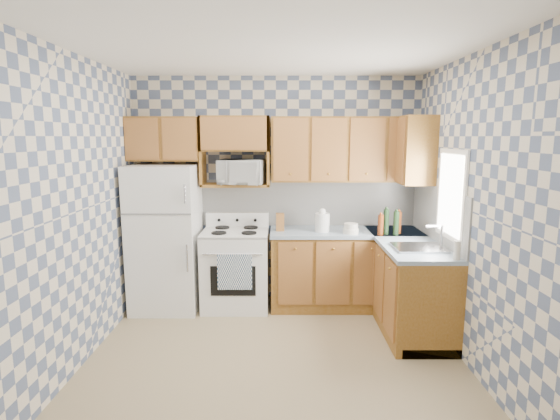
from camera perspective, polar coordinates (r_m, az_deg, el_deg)
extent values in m
plane|color=#917E5A|center=(4.18, -0.74, -18.93)|extent=(3.40, 3.40, 0.00)
cube|color=slate|center=(5.32, -0.53, 2.57)|extent=(3.40, 0.02, 2.70)
cube|color=slate|center=(4.08, 23.84, -0.36)|extent=(0.02, 3.20, 2.70)
cube|color=silver|center=(5.34, 3.77, 0.96)|extent=(2.60, 0.02, 0.56)
cube|color=silver|center=(4.83, 19.84, -0.49)|extent=(0.02, 1.60, 0.56)
cube|color=white|center=(5.23, -14.69, -3.53)|extent=(0.75, 0.70, 1.68)
cube|color=white|center=(5.21, -5.77, -7.74)|extent=(0.76, 0.65, 0.90)
cube|color=silver|center=(5.10, -5.85, -2.85)|extent=(0.76, 0.65, 0.02)
cube|color=white|center=(5.35, -5.57, -1.23)|extent=(0.76, 0.08, 0.17)
cube|color=navy|center=(4.87, -7.05, -8.03)|extent=(0.19, 0.02, 0.40)
cube|color=navy|center=(4.85, -4.82, -8.07)|extent=(0.19, 0.02, 0.40)
cube|color=brown|center=(5.27, 8.54, -7.73)|extent=(1.75, 0.60, 0.88)
cube|color=brown|center=(4.93, 16.12, -9.24)|extent=(0.60, 1.60, 0.88)
cube|color=slate|center=(5.15, 8.68, -2.85)|extent=(1.77, 0.63, 0.04)
cube|color=slate|center=(4.80, 16.32, -4.03)|extent=(0.63, 1.60, 0.04)
cube|color=brown|center=(5.17, 8.71, 7.83)|extent=(1.75, 0.33, 0.74)
cube|color=brown|center=(5.29, -14.86, 8.96)|extent=(0.82, 0.33, 0.50)
cube|color=brown|center=(5.15, 16.93, 7.52)|extent=(0.33, 0.70, 0.74)
cube|color=brown|center=(5.17, -5.77, 3.28)|extent=(0.80, 0.33, 0.03)
imported|color=white|center=(5.09, -5.04, 4.97)|extent=(0.56, 0.42, 0.29)
cube|color=#B7B7BC|center=(4.47, 17.64, -4.75)|extent=(0.48, 0.40, 0.03)
cube|color=white|center=(4.47, 21.46, 1.89)|extent=(0.02, 0.66, 0.86)
cylinder|color=black|center=(4.99, 13.68, -1.49)|extent=(0.06, 0.06, 0.28)
cylinder|color=black|center=(4.98, 14.92, -1.69)|extent=(0.06, 0.06, 0.27)
cylinder|color=#61280D|center=(5.07, 15.21, -1.60)|extent=(0.06, 0.06, 0.25)
cylinder|color=#61280D|center=(4.94, 13.00, -1.92)|extent=(0.06, 0.06, 0.23)
cube|color=brown|center=(5.04, 0.01, -1.59)|extent=(0.10, 0.10, 0.20)
cylinder|color=white|center=(5.03, 5.54, -1.62)|extent=(0.17, 0.17, 0.21)
cylinder|color=beige|center=(4.17, 22.13, -4.90)|extent=(0.06, 0.06, 0.17)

